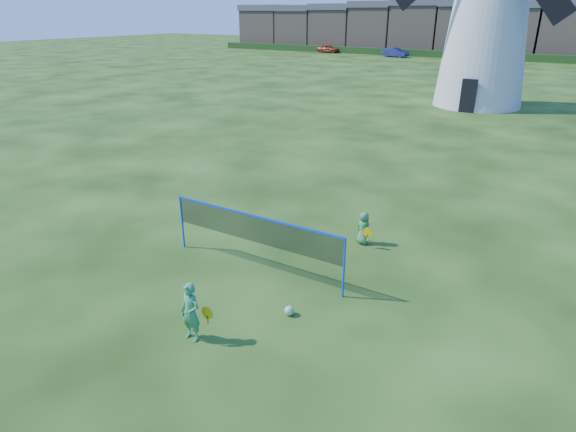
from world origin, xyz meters
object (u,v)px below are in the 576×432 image
at_px(badminton_net, 255,230).
at_px(car_left, 329,49).
at_px(windmill, 489,11).
at_px(player_girl, 191,312).
at_px(car_right, 395,52).
at_px(play_ball, 289,311).
at_px(player_boy, 364,228).

height_order(badminton_net, car_left, badminton_net).
relative_size(windmill, player_girl, 13.61).
bearing_deg(windmill, car_right, 118.11).
distance_m(windmill, play_ball, 29.77).
relative_size(play_ball, car_left, 0.06).
bearing_deg(windmill, badminton_net, -89.31).
bearing_deg(player_boy, car_right, -54.48).
height_order(player_boy, car_left, car_left).
bearing_deg(play_ball, car_right, 108.14).
xyz_separation_m(windmill, player_boy, (2.09, -24.86, -5.77)).
xyz_separation_m(car_left, car_right, (12.15, -2.06, -0.00)).
xyz_separation_m(windmill, badminton_net, (0.33, -27.76, -5.11)).
height_order(windmill, badminton_net, windmill).
relative_size(badminton_net, player_girl, 3.92).
bearing_deg(player_girl, player_boy, 81.84).
height_order(player_boy, play_ball, player_boy).
bearing_deg(car_left, badminton_net, -149.09).
xyz_separation_m(windmill, car_right, (-19.06, 35.67, -5.61)).
bearing_deg(car_right, car_left, 88.93).
height_order(play_ball, car_right, car_right).
bearing_deg(car_right, windmill, -143.33).
xyz_separation_m(player_girl, player_boy, (1.19, 5.95, -0.16)).
distance_m(player_boy, car_left, 70.91).
xyz_separation_m(windmill, play_ball, (2.15, -29.05, -6.14)).
xyz_separation_m(player_boy, car_left, (-33.30, 62.60, 0.16)).
distance_m(badminton_net, car_right, 66.33).
bearing_deg(car_right, play_ball, -153.30).
bearing_deg(badminton_net, car_right, 107.00).
bearing_deg(player_girl, play_ball, 57.92).
bearing_deg(badminton_net, play_ball, -35.47).
bearing_deg(player_girl, badminton_net, 103.69).
distance_m(windmill, player_boy, 25.61).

